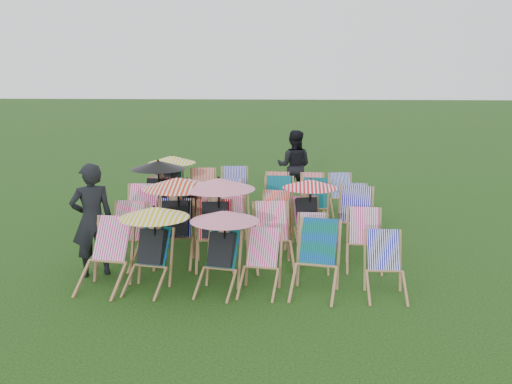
# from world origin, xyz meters

# --- Properties ---
(ground) EXTENTS (100.00, 100.00, 0.00)m
(ground) POSITION_xyz_m (0.00, 0.00, 0.00)
(ground) COLOR black
(ground) RESTS_ON ground
(deckchair_0) EXTENTS (0.78, 0.99, 0.99)m
(deckchair_0) POSITION_xyz_m (-1.95, -2.25, 0.49)
(deckchair_0) COLOR #9C6F49
(deckchair_0) RESTS_ON ground
(deckchair_1) EXTENTS (1.02, 1.09, 1.21)m
(deckchair_1) POSITION_xyz_m (-1.28, -2.21, 0.64)
(deckchair_1) COLOR #9C6F49
(deckchair_1) RESTS_ON ground
(deckchair_2) EXTENTS (1.00, 1.07, 1.18)m
(deckchair_2) POSITION_xyz_m (-0.25, -2.24, 0.62)
(deckchair_2) COLOR #9C6F49
(deckchair_2) RESTS_ON ground
(deckchair_3) EXTENTS (0.68, 0.87, 0.86)m
(deckchair_3) POSITION_xyz_m (0.32, -2.24, 0.43)
(deckchair_3) COLOR #9C6F49
(deckchair_3) RESTS_ON ground
(deckchair_4) EXTENTS (0.82, 1.03, 1.00)m
(deckchair_4) POSITION_xyz_m (1.11, -2.25, 0.50)
(deckchair_4) COLOR #9C6F49
(deckchair_4) RESTS_ON ground
(deckchair_5) EXTENTS (0.58, 0.81, 0.87)m
(deckchair_5) POSITION_xyz_m (2.10, -2.29, 0.44)
(deckchair_5) COLOR #9C6F49
(deckchair_5) RESTS_ON ground
(deckchair_6) EXTENTS (0.77, 0.98, 0.97)m
(deckchair_6) POSITION_xyz_m (-2.02, -1.17, 0.48)
(deckchair_6) COLOR #9C6F49
(deckchair_6) RESTS_ON ground
(deckchair_7) EXTENTS (1.19, 1.26, 1.41)m
(deckchair_7) POSITION_xyz_m (-1.16, -0.98, 0.74)
(deckchair_7) COLOR #9C6F49
(deckchair_7) RESTS_ON ground
(deckchair_8) EXTENTS (1.20, 1.28, 1.42)m
(deckchair_8) POSITION_xyz_m (-0.47, -1.06, 0.75)
(deckchair_8) COLOR #9C6F49
(deckchair_8) RESTS_ON ground
(deckchair_9) EXTENTS (0.79, 1.00, 0.99)m
(deckchair_9) POSITION_xyz_m (0.47, -1.13, 0.50)
(deckchair_9) COLOR #9C6F49
(deckchair_9) RESTS_ON ground
(deckchair_10) EXTENTS (0.56, 0.78, 0.83)m
(deckchair_10) POSITION_xyz_m (1.12, -1.16, 0.41)
(deckchair_10) COLOR #9C6F49
(deckchair_10) RESTS_ON ground
(deckchair_11) EXTENTS (0.67, 0.88, 0.91)m
(deckchair_11) POSITION_xyz_m (1.95, -1.10, 0.46)
(deckchair_11) COLOR #9C6F49
(deckchair_11) RESTS_ON ground
(deckchair_12) EXTENTS (0.71, 0.97, 1.03)m
(deckchair_12) POSITION_xyz_m (-2.01, -0.02, 0.52)
(deckchair_12) COLOR #9C6F49
(deckchair_12) RESTS_ON ground
(deckchair_13) EXTENTS (1.00, 1.04, 1.19)m
(deckchair_13) POSITION_xyz_m (-1.20, 0.12, 0.63)
(deckchair_13) COLOR #9C6F49
(deckchair_13) RESTS_ON ground
(deckchair_14) EXTENTS (0.73, 0.93, 0.93)m
(deckchair_14) POSITION_xyz_m (-0.33, 0.02, 0.46)
(deckchair_14) COLOR #9C6F49
(deckchair_14) RESTS_ON ground
(deckchair_15) EXTENTS (0.72, 0.92, 0.92)m
(deckchair_15) POSITION_xyz_m (0.45, 0.11, 0.46)
(deckchair_15) COLOR #9C6F49
(deckchair_15) RESTS_ON ground
(deckchair_16) EXTENTS (1.01, 1.10, 1.20)m
(deckchair_16) POSITION_xyz_m (1.09, 0.08, 0.63)
(deckchair_16) COLOR #9C6F49
(deckchair_16) RESTS_ON ground
(deckchair_17) EXTENTS (0.82, 1.04, 1.03)m
(deckchair_17) POSITION_xyz_m (1.91, 0.02, 0.52)
(deckchair_17) COLOR #9C6F49
(deckchair_17) RESTS_ON ground
(deckchair_18) EXTENTS (1.13, 1.20, 1.34)m
(deckchair_18) POSITION_xyz_m (-2.01, 1.19, 0.71)
(deckchair_18) COLOR #9C6F49
(deckchair_18) RESTS_ON ground
(deckchair_19) EXTENTS (0.63, 0.85, 0.89)m
(deckchair_19) POSITION_xyz_m (-1.17, 1.15, 0.45)
(deckchair_19) COLOR #9C6F49
(deckchair_19) RESTS_ON ground
(deckchair_20) EXTENTS (0.72, 0.91, 0.91)m
(deckchair_20) POSITION_xyz_m (-0.48, 1.27, 0.45)
(deckchair_20) COLOR #9C6F49
(deckchair_20) RESTS_ON ground
(deckchair_21) EXTENTS (0.69, 0.93, 0.98)m
(deckchair_21) POSITION_xyz_m (0.49, 1.24, 0.49)
(deckchair_21) COLOR #9C6F49
(deckchair_21) RESTS_ON ground
(deckchair_22) EXTENTS (0.73, 0.94, 0.95)m
(deckchair_22) POSITION_xyz_m (1.22, 1.23, 0.48)
(deckchair_22) COLOR #9C6F49
(deckchair_22) RESTS_ON ground
(deckchair_23) EXTENTS (0.65, 0.84, 0.85)m
(deckchair_23) POSITION_xyz_m (2.03, 1.24, 0.43)
(deckchair_23) COLOR #9C6F49
(deckchair_23) RESTS_ON ground
(deckchair_24) EXTENTS (1.07, 1.12, 1.26)m
(deckchair_24) POSITION_xyz_m (-1.95, 2.35, 0.67)
(deckchair_24) COLOR #9C6F49
(deckchair_24) RESTS_ON ground
(deckchair_25) EXTENTS (0.73, 0.94, 0.95)m
(deckchair_25) POSITION_xyz_m (-1.20, 2.32, 0.47)
(deckchair_25) COLOR #9C6F49
(deckchair_25) RESTS_ON ground
(deckchair_26) EXTENTS (0.76, 0.98, 1.00)m
(deckchair_26) POSITION_xyz_m (-0.48, 2.28, 0.50)
(deckchair_26) COLOR #9C6F49
(deckchair_26) RESTS_ON ground
(deckchair_27) EXTENTS (0.62, 0.83, 0.87)m
(deckchair_27) POSITION_xyz_m (0.43, 2.37, 0.44)
(deckchair_27) COLOR #9C6F49
(deckchair_27) RESTS_ON ground
(deckchair_28) EXTENTS (0.58, 0.81, 0.87)m
(deckchair_28) POSITION_xyz_m (1.24, 2.33, 0.44)
(deckchair_28) COLOR #9C6F49
(deckchair_28) RESTS_ON ground
(deckchair_29) EXTENTS (0.66, 0.86, 0.87)m
(deckchair_29) POSITION_xyz_m (1.90, 2.36, 0.43)
(deckchair_29) COLOR #9C6F49
(deckchair_29) RESTS_ON ground
(person_left) EXTENTS (0.77, 0.69, 1.78)m
(person_left) POSITION_xyz_m (-2.30, -1.72, 0.89)
(person_left) COLOR black
(person_left) RESTS_ON ground
(person_rear) EXTENTS (0.94, 0.79, 1.74)m
(person_rear) POSITION_xyz_m (0.83, 3.52, 0.87)
(person_rear) COLOR black
(person_rear) RESTS_ON ground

